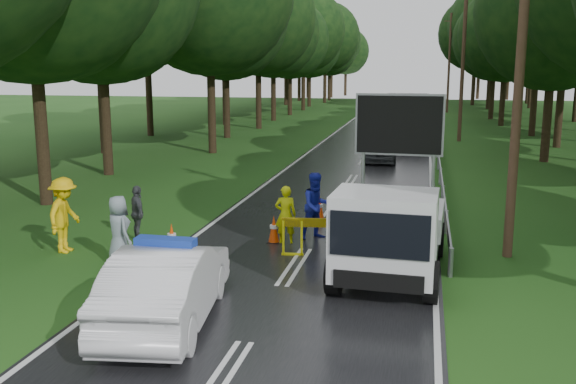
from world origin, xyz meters
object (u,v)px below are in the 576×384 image
(civilian, at_px, (317,206))
(queue_car_first, at_px, (380,148))
(police_sedan, at_px, (167,285))
(queue_car_second, at_px, (418,134))
(officer, at_px, (286,215))
(queue_car_fourth, at_px, (414,116))
(work_truck, at_px, (390,230))
(queue_car_third, at_px, (392,127))
(barrier, at_px, (329,228))

(civilian, bearing_deg, queue_car_first, 51.18)
(civilian, distance_m, queue_car_first, 15.42)
(police_sedan, bearing_deg, queue_car_second, -106.50)
(officer, height_order, queue_car_fourth, officer)
(officer, distance_m, queue_car_first, 16.16)
(officer, bearing_deg, civilian, -147.97)
(queue_car_second, bearing_deg, queue_car_fourth, 97.08)
(police_sedan, height_order, queue_car_fourth, police_sedan)
(work_truck, distance_m, queue_car_third, 30.43)
(queue_car_third, distance_m, queue_car_fourth, 7.83)
(officer, relative_size, queue_car_fourth, 0.33)
(queue_car_second, relative_size, queue_car_third, 1.24)
(barrier, relative_size, queue_car_first, 0.60)
(civilian, bearing_deg, queue_car_third, 52.35)
(queue_car_third, bearing_deg, police_sedan, -89.97)
(work_truck, bearing_deg, barrier, 144.22)
(police_sedan, distance_m, queue_car_fourth, 41.90)
(work_truck, xyz_separation_m, queue_car_first, (-1.50, 18.39, -0.43))
(barrier, xyz_separation_m, queue_car_first, (0.10, 17.10, -0.08))
(officer, xyz_separation_m, queue_car_second, (3.27, 22.10, 0.01))
(work_truck, height_order, queue_car_fourth, work_truck)
(police_sedan, bearing_deg, officer, -107.60)
(officer, bearing_deg, queue_car_fourth, -105.26)
(work_truck, distance_m, queue_car_fourth, 38.11)
(queue_car_third, bearing_deg, civilian, -87.30)
(civilian, xyz_separation_m, queue_car_fourth, (2.04, 35.12, -0.14))
(barrier, xyz_separation_m, queue_car_fourth, (1.42, 36.82, 0.05))
(civilian, distance_m, queue_car_fourth, 35.18)
(police_sedan, height_order, work_truck, work_truck)
(queue_car_second, xyz_separation_m, queue_car_third, (-1.80, 6.00, -0.19))
(work_truck, bearing_deg, queue_car_second, 92.35)
(queue_car_third, relative_size, queue_car_fourth, 0.92)
(work_truck, xyz_separation_m, officer, (-2.97, 2.29, -0.30))
(officer, xyz_separation_m, civilian, (0.75, 0.69, 0.13))
(barrier, bearing_deg, police_sedan, -123.51)
(queue_car_fourth, bearing_deg, work_truck, -83.42)
(police_sedan, relative_size, barrier, 1.97)
(work_truck, distance_m, officer, 3.76)
(barrier, relative_size, civilian, 1.29)
(officer, bearing_deg, work_truck, 131.52)
(officer, height_order, queue_car_third, officer)
(queue_car_first, height_order, queue_car_third, queue_car_first)
(police_sedan, distance_m, queue_car_third, 34.10)
(barrier, height_order, queue_car_first, queue_car_first)
(queue_car_first, bearing_deg, civilian, -95.79)
(officer, distance_m, queue_car_fourth, 35.92)
(civilian, bearing_deg, work_truck, -89.47)
(queue_car_first, bearing_deg, queue_car_second, 70.19)
(civilian, height_order, queue_car_first, civilian)
(civilian, bearing_deg, officer, -173.30)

